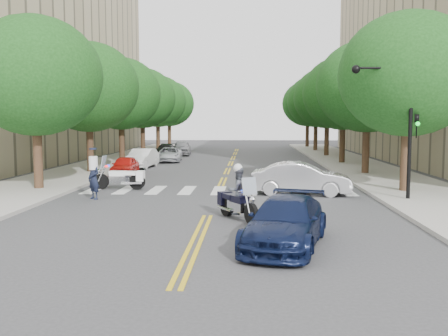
# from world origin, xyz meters

# --- Properties ---
(ground) EXTENTS (140.00, 140.00, 0.00)m
(ground) POSITION_xyz_m (0.00, 0.00, 0.00)
(ground) COLOR #38383A
(ground) RESTS_ON ground
(sidewalk_left) EXTENTS (5.00, 60.00, 0.15)m
(sidewalk_left) POSITION_xyz_m (-9.50, 22.00, 0.07)
(sidewalk_left) COLOR #9E9991
(sidewalk_left) RESTS_ON ground
(sidewalk_right) EXTENTS (5.00, 60.00, 0.15)m
(sidewalk_right) POSITION_xyz_m (9.50, 22.00, 0.07)
(sidewalk_right) COLOR #9E9991
(sidewalk_right) RESTS_ON ground
(tree_l_0) EXTENTS (6.40, 6.40, 8.45)m
(tree_l_0) POSITION_xyz_m (-8.80, 6.00, 5.55)
(tree_l_0) COLOR #382316
(tree_l_0) RESTS_ON ground
(tree_l_1) EXTENTS (6.40, 6.40, 8.45)m
(tree_l_1) POSITION_xyz_m (-8.80, 14.00, 5.55)
(tree_l_1) COLOR #382316
(tree_l_1) RESTS_ON ground
(tree_l_2) EXTENTS (6.40, 6.40, 8.45)m
(tree_l_2) POSITION_xyz_m (-8.80, 22.00, 5.55)
(tree_l_2) COLOR #382316
(tree_l_2) RESTS_ON ground
(tree_l_3) EXTENTS (6.40, 6.40, 8.45)m
(tree_l_3) POSITION_xyz_m (-8.80, 30.00, 5.55)
(tree_l_3) COLOR #382316
(tree_l_3) RESTS_ON ground
(tree_l_4) EXTENTS (6.40, 6.40, 8.45)m
(tree_l_4) POSITION_xyz_m (-8.80, 38.00, 5.55)
(tree_l_4) COLOR #382316
(tree_l_4) RESTS_ON ground
(tree_l_5) EXTENTS (6.40, 6.40, 8.45)m
(tree_l_5) POSITION_xyz_m (-8.80, 46.00, 5.55)
(tree_l_5) COLOR #382316
(tree_l_5) RESTS_ON ground
(tree_r_0) EXTENTS (6.40, 6.40, 8.45)m
(tree_r_0) POSITION_xyz_m (8.80, 6.00, 5.55)
(tree_r_0) COLOR #382316
(tree_r_0) RESTS_ON ground
(tree_r_1) EXTENTS (6.40, 6.40, 8.45)m
(tree_r_1) POSITION_xyz_m (8.80, 14.00, 5.55)
(tree_r_1) COLOR #382316
(tree_r_1) RESTS_ON ground
(tree_r_2) EXTENTS (6.40, 6.40, 8.45)m
(tree_r_2) POSITION_xyz_m (8.80, 22.00, 5.55)
(tree_r_2) COLOR #382316
(tree_r_2) RESTS_ON ground
(tree_r_3) EXTENTS (6.40, 6.40, 8.45)m
(tree_r_3) POSITION_xyz_m (8.80, 30.00, 5.55)
(tree_r_3) COLOR #382316
(tree_r_3) RESTS_ON ground
(tree_r_4) EXTENTS (6.40, 6.40, 8.45)m
(tree_r_4) POSITION_xyz_m (8.80, 38.00, 5.55)
(tree_r_4) COLOR #382316
(tree_r_4) RESTS_ON ground
(tree_r_5) EXTENTS (6.40, 6.40, 8.45)m
(tree_r_5) POSITION_xyz_m (8.80, 46.00, 5.55)
(tree_r_5) COLOR #382316
(tree_r_5) RESTS_ON ground
(traffic_signal_pole) EXTENTS (2.82, 0.42, 6.00)m
(traffic_signal_pole) POSITION_xyz_m (7.72, 3.50, 3.72)
(traffic_signal_pole) COLOR black
(traffic_signal_pole) RESTS_ON ground
(motorcycle_police) EXTENTS (1.48, 2.18, 1.96)m
(motorcycle_police) POSITION_xyz_m (1.08, -0.61, 0.87)
(motorcycle_police) COLOR black
(motorcycle_police) RESTS_ON ground
(motorcycle_parked) EXTENTS (2.62, 0.59, 1.69)m
(motorcycle_parked) POSITION_xyz_m (-4.77, 6.67, 0.59)
(motorcycle_parked) COLOR black
(motorcycle_parked) RESTS_ON ground
(officer_standing) EXTENTS (0.79, 0.75, 1.81)m
(officer_standing) POSITION_xyz_m (-5.28, 3.54, 0.91)
(officer_standing) COLOR black
(officer_standing) RESTS_ON ground
(convertible) EXTENTS (4.72, 2.13, 1.50)m
(convertible) POSITION_xyz_m (3.92, 5.39, 0.75)
(convertible) COLOR silver
(convertible) RESTS_ON ground
(sedan_blue) EXTENTS (2.98, 4.91, 1.33)m
(sedan_blue) POSITION_xyz_m (2.50, -4.26, 0.67)
(sedan_blue) COLOR #0D1636
(sedan_blue) RESTS_ON ground
(parked_car_a) EXTENTS (1.60, 3.60, 1.20)m
(parked_car_a) POSITION_xyz_m (-6.30, 13.00, 0.60)
(parked_car_a) COLOR red
(parked_car_a) RESTS_ON ground
(parked_car_b) EXTENTS (1.82, 4.33, 1.39)m
(parked_car_b) POSITION_xyz_m (-6.30, 18.00, 0.69)
(parked_car_b) COLOR white
(parked_car_b) RESTS_ON ground
(parked_car_c) EXTENTS (2.34, 4.45, 1.19)m
(parked_car_c) POSITION_xyz_m (-5.20, 23.50, 0.60)
(parked_car_c) COLOR #BBBDC3
(parked_car_c) RESTS_ON ground
(parked_car_d) EXTENTS (1.78, 4.29, 1.24)m
(parked_car_d) POSITION_xyz_m (-6.30, 28.24, 0.62)
(parked_car_d) COLOR black
(parked_car_d) RESTS_ON ground
(parked_car_e) EXTENTS (2.02, 4.38, 1.45)m
(parked_car_e) POSITION_xyz_m (-5.20, 31.24, 0.73)
(parked_car_e) COLOR gray
(parked_car_e) RESTS_ON ground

